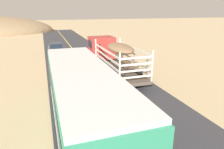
{
  "coord_description": "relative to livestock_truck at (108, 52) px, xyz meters",
  "views": [
    {
      "loc": [
        -3.97,
        -1.09,
        5.63
      ],
      "look_at": [
        0.0,
        10.73,
        1.62
      ],
      "focal_mm": 32.59,
      "sensor_mm": 36.0,
      "label": 1
    }
  ],
  "objects": [
    {
      "name": "bus",
      "position": [
        -4.3,
        -9.84,
        -0.04
      ],
      "size": [
        2.54,
        10.0,
        3.21
      ],
      "color": "#2D8C66",
      "rests_on": "road_surface"
    },
    {
      "name": "livestock_truck",
      "position": [
        0.0,
        0.0,
        0.0
      ],
      "size": [
        2.53,
        9.7,
        3.02
      ],
      "color": "#B2332D",
      "rests_on": "road_surface"
    },
    {
      "name": "car_far",
      "position": [
        -4.31,
        8.91,
        -1.1
      ],
      "size": [
        1.8,
        4.4,
        1.46
      ],
      "color": "#8C7259",
      "rests_on": "road_surface"
    }
  ]
}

